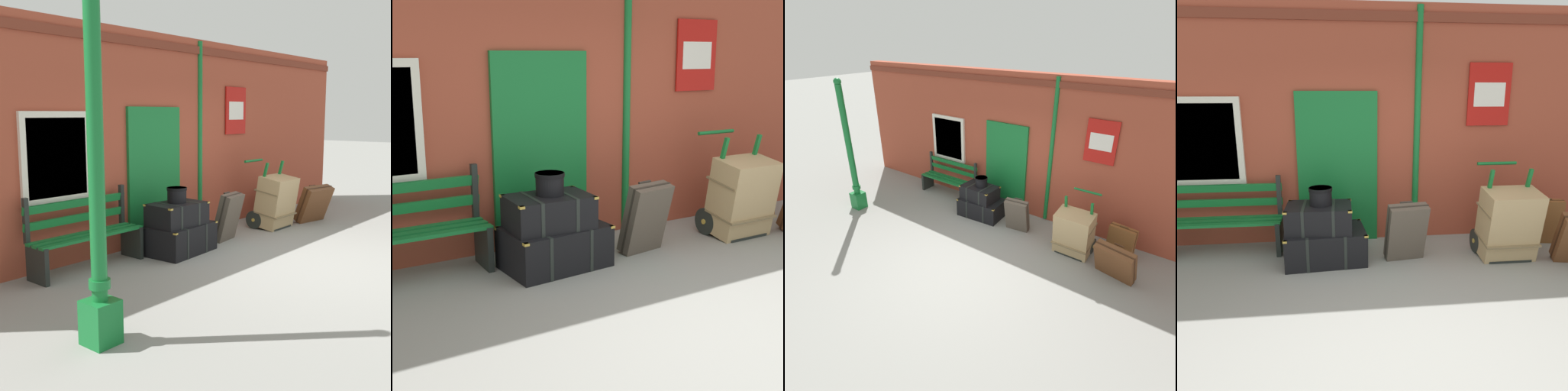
% 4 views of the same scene
% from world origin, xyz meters
% --- Properties ---
extents(ground_plane, '(60.00, 60.00, 0.00)m').
position_xyz_m(ground_plane, '(0.00, 0.00, 0.00)').
color(ground_plane, gray).
extents(brick_facade, '(10.40, 0.35, 3.20)m').
position_xyz_m(brick_facade, '(-0.02, 2.60, 1.60)').
color(brick_facade, '#9E422D').
rests_on(brick_facade, ground).
extents(lamp_post, '(0.28, 0.28, 3.08)m').
position_xyz_m(lamp_post, '(-3.45, 0.25, 1.17)').
color(lamp_post, '#146B2D').
rests_on(lamp_post, ground).
extents(platform_bench, '(1.60, 0.43, 1.01)m').
position_xyz_m(platform_bench, '(-2.11, 2.16, 0.44)').
color(platform_bench, '#146B2D').
rests_on(platform_bench, ground).
extents(steamer_trunk_base, '(1.05, 0.72, 0.43)m').
position_xyz_m(steamer_trunk_base, '(-0.75, 1.74, 0.21)').
color(steamer_trunk_base, black).
rests_on(steamer_trunk_base, ground).
extents(steamer_trunk_middle, '(0.83, 0.58, 0.33)m').
position_xyz_m(steamer_trunk_middle, '(-0.81, 1.73, 0.58)').
color(steamer_trunk_middle, black).
rests_on(steamer_trunk_middle, steamer_trunk_base).
extents(round_hatbox, '(0.29, 0.29, 0.22)m').
position_xyz_m(round_hatbox, '(-0.78, 1.76, 0.86)').
color(round_hatbox, black).
rests_on(round_hatbox, steamer_trunk_middle).
extents(porters_trolley, '(0.71, 0.66, 1.18)m').
position_xyz_m(porters_trolley, '(1.57, 1.72, 0.27)').
color(porters_trolley, black).
rests_on(porters_trolley, ground).
extents(large_brown_trunk, '(0.70, 0.57, 0.94)m').
position_xyz_m(large_brown_trunk, '(1.57, 1.54, 0.47)').
color(large_brown_trunk, tan).
rests_on(large_brown_trunk, ground).
extents(suitcase_charcoal, '(0.52, 0.24, 0.65)m').
position_xyz_m(suitcase_charcoal, '(2.35, 2.04, 0.31)').
color(suitcase_charcoal, brown).
rests_on(suitcase_charcoal, ground).
extents(suitcase_slate, '(0.53, 0.42, 0.78)m').
position_xyz_m(suitcase_slate, '(0.27, 1.63, 0.38)').
color(suitcase_slate, '#51473D').
rests_on(suitcase_slate, ground).
extents(suitcase_umber, '(0.75, 0.54, 0.69)m').
position_xyz_m(suitcase_umber, '(2.45, 1.26, 0.35)').
color(suitcase_umber, brown).
rests_on(suitcase_umber, ground).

